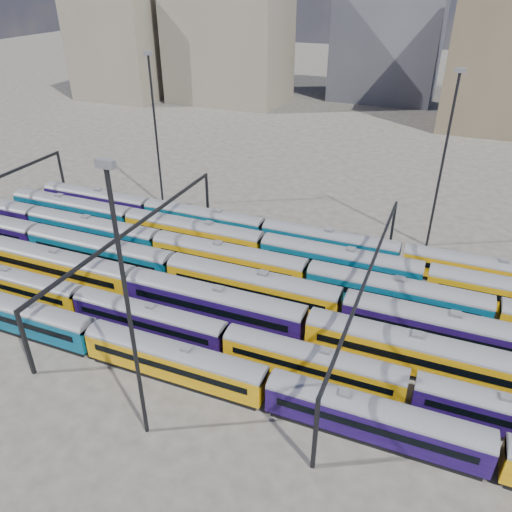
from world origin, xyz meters
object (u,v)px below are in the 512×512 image
at_px(rake_1, 149,317).
at_px(mast_2, 128,305).
at_px(rake_2, 214,301).
at_px(rake_0, 174,358).

xyz_separation_m(rake_1, mast_2, (7.24, -12.00, 11.51)).
bearing_deg(rake_2, mast_2, -84.98).
distance_m(rake_2, mast_2, 20.34).
xyz_separation_m(rake_2, mast_2, (1.49, -17.00, 11.07)).
xyz_separation_m(rake_0, mast_2, (1.04, -7.00, 11.39)).
height_order(rake_2, mast_2, mast_2).
xyz_separation_m(rake_1, rake_2, (5.74, 5.00, 0.44)).
bearing_deg(rake_0, mast_2, -81.57).
relative_size(rake_1, mast_2, 5.22).
bearing_deg(mast_2, rake_0, 98.43).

